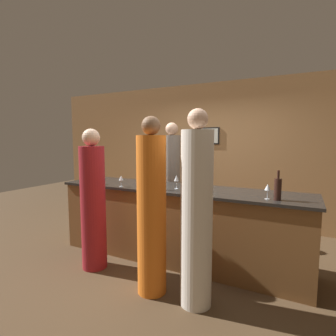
{
  "coord_description": "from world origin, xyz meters",
  "views": [
    {
      "loc": [
        1.5,
        -3.21,
        1.66
      ],
      "look_at": [
        -0.19,
        0.1,
        1.27
      ],
      "focal_mm": 28.0,
      "sensor_mm": 36.0,
      "label": 1
    }
  ],
  "objects_px": {
    "bartender": "(172,183)",
    "wine_bottle_1": "(155,182)",
    "guest_2": "(93,204)",
    "guest_0": "(152,212)",
    "wine_bottle_0": "(278,189)",
    "guest_1": "(197,215)"
  },
  "relations": [
    {
      "from": "bartender",
      "to": "wine_bottle_1",
      "type": "xyz_separation_m",
      "value": [
        0.28,
        -1.07,
        0.19
      ]
    },
    {
      "from": "bartender",
      "to": "guest_1",
      "type": "bearing_deg",
      "value": 123.42
    },
    {
      "from": "guest_2",
      "to": "wine_bottle_1",
      "type": "relative_size",
      "value": 6.36
    },
    {
      "from": "guest_1",
      "to": "wine_bottle_0",
      "type": "distance_m",
      "value": 0.96
    },
    {
      "from": "wine_bottle_1",
      "to": "guest_1",
      "type": "bearing_deg",
      "value": -35.39
    },
    {
      "from": "bartender",
      "to": "guest_0",
      "type": "height_order",
      "value": "bartender"
    },
    {
      "from": "guest_1",
      "to": "guest_2",
      "type": "height_order",
      "value": "guest_1"
    },
    {
      "from": "guest_0",
      "to": "guest_1",
      "type": "height_order",
      "value": "guest_1"
    },
    {
      "from": "wine_bottle_0",
      "to": "wine_bottle_1",
      "type": "xyz_separation_m",
      "value": [
        -1.48,
        -0.07,
        -0.02
      ]
    },
    {
      "from": "bartender",
      "to": "wine_bottle_0",
      "type": "bearing_deg",
      "value": 150.43
    },
    {
      "from": "guest_0",
      "to": "wine_bottle_0",
      "type": "xyz_separation_m",
      "value": [
        1.19,
        0.65,
        0.24
      ]
    },
    {
      "from": "bartender",
      "to": "guest_2",
      "type": "relative_size",
      "value": 1.08
    },
    {
      "from": "guest_2",
      "to": "wine_bottle_0",
      "type": "relative_size",
      "value": 5.55
    },
    {
      "from": "guest_2",
      "to": "bartender",
      "type": "bearing_deg",
      "value": 75.78
    },
    {
      "from": "bartender",
      "to": "guest_0",
      "type": "distance_m",
      "value": 1.75
    },
    {
      "from": "bartender",
      "to": "guest_0",
      "type": "relative_size",
      "value": 1.03
    },
    {
      "from": "guest_2",
      "to": "guest_1",
      "type": "bearing_deg",
      "value": -5.11
    },
    {
      "from": "guest_0",
      "to": "wine_bottle_1",
      "type": "relative_size",
      "value": 6.73
    },
    {
      "from": "bartender",
      "to": "wine_bottle_1",
      "type": "height_order",
      "value": "bartender"
    },
    {
      "from": "guest_2",
      "to": "guest_0",
      "type": "bearing_deg",
      "value": -8.43
    },
    {
      "from": "guest_2",
      "to": "wine_bottle_1",
      "type": "xyz_separation_m",
      "value": [
        0.66,
        0.44,
        0.27
      ]
    },
    {
      "from": "guest_1",
      "to": "wine_bottle_0",
      "type": "bearing_deg",
      "value": 43.18
    }
  ]
}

